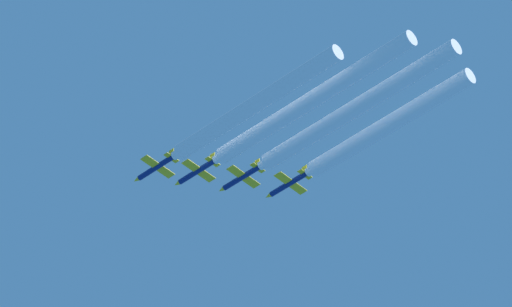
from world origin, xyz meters
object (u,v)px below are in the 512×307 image
object	(u,v)px
jet_lead	(155,168)
jet_second_echelon	(196,172)
jet_third_echelon	(241,178)
jet_fourth_echelon	(288,184)

from	to	relation	value
jet_lead	jet_second_echelon	world-z (taller)	jet_lead
jet_third_echelon	jet_fourth_echelon	xyz separation A→B (m)	(7.70, -6.10, -0.45)
jet_second_echelon	jet_third_echelon	world-z (taller)	jet_second_echelon
jet_lead	jet_third_echelon	xyz separation A→B (m)	(12.94, -12.06, -1.59)
jet_second_echelon	jet_fourth_echelon	distance (m)	19.12
jet_third_echelon	jet_fourth_echelon	distance (m)	9.83
jet_fourth_echelon	jet_second_echelon	bearing A→B (deg)	138.94
jet_third_echelon	jet_second_echelon	bearing A→B (deg)	136.12
jet_second_echelon	jet_third_echelon	distance (m)	9.32
jet_second_echelon	jet_fourth_echelon	bearing A→B (deg)	-41.06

